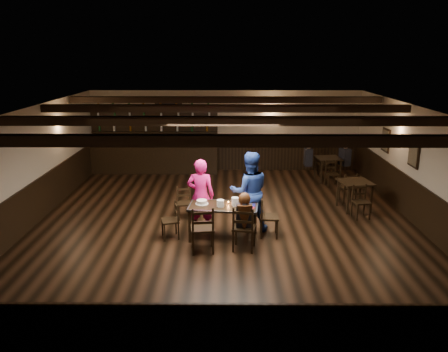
{
  "coord_description": "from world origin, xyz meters",
  "views": [
    {
      "loc": [
        0.04,
        -9.58,
        3.91
      ],
      "look_at": [
        -0.02,
        0.2,
        1.13
      ],
      "focal_mm": 35.0,
      "sensor_mm": 36.0,
      "label": 1
    }
  ],
  "objects_px": {
    "man_blue": "(249,192)",
    "dining_table": "(223,209)",
    "woman_pink": "(201,195)",
    "chair_near_left": "(203,226)",
    "cake": "(202,202)",
    "bar_counter": "(154,151)",
    "chair_near_right": "(244,225)"
  },
  "relations": [
    {
      "from": "man_blue",
      "to": "dining_table",
      "type": "bearing_deg",
      "value": 32.81
    },
    {
      "from": "woman_pink",
      "to": "man_blue",
      "type": "xyz_separation_m",
      "value": [
        1.09,
        0.04,
        0.08
      ]
    },
    {
      "from": "chair_near_left",
      "to": "cake",
      "type": "height_order",
      "value": "chair_near_left"
    },
    {
      "from": "dining_table",
      "to": "chair_near_left",
      "type": "xyz_separation_m",
      "value": [
        -0.41,
        -0.74,
        -0.09
      ]
    },
    {
      "from": "dining_table",
      "to": "bar_counter",
      "type": "height_order",
      "value": "bar_counter"
    },
    {
      "from": "chair_near_right",
      "to": "cake",
      "type": "distance_m",
      "value": 1.17
    },
    {
      "from": "dining_table",
      "to": "man_blue",
      "type": "bearing_deg",
      "value": 39.32
    },
    {
      "from": "chair_near_right",
      "to": "chair_near_left",
      "type": "bearing_deg",
      "value": -173.89
    },
    {
      "from": "cake",
      "to": "bar_counter",
      "type": "relative_size",
      "value": 0.06
    },
    {
      "from": "cake",
      "to": "bar_counter",
      "type": "bearing_deg",
      "value": 109.34
    },
    {
      "from": "dining_table",
      "to": "cake",
      "type": "bearing_deg",
      "value": 169.34
    },
    {
      "from": "woman_pink",
      "to": "cake",
      "type": "distance_m",
      "value": 0.35
    },
    {
      "from": "chair_near_left",
      "to": "man_blue",
      "type": "distance_m",
      "value": 1.59
    },
    {
      "from": "chair_near_left",
      "to": "cake",
      "type": "relative_size",
      "value": 3.53
    },
    {
      "from": "woman_pink",
      "to": "bar_counter",
      "type": "distance_m",
      "value": 5.4
    },
    {
      "from": "chair_near_left",
      "to": "chair_near_right",
      "type": "bearing_deg",
      "value": 6.11
    },
    {
      "from": "chair_near_left",
      "to": "man_blue",
      "type": "bearing_deg",
      "value": 50.85
    },
    {
      "from": "woman_pink",
      "to": "man_blue",
      "type": "distance_m",
      "value": 1.09
    },
    {
      "from": "woman_pink",
      "to": "bar_counter",
      "type": "xyz_separation_m",
      "value": [
        -1.85,
        5.07,
        -0.11
      ]
    },
    {
      "from": "dining_table",
      "to": "woman_pink",
      "type": "xyz_separation_m",
      "value": [
        -0.51,
        0.43,
        0.17
      ]
    },
    {
      "from": "chair_near_right",
      "to": "man_blue",
      "type": "distance_m",
      "value": 1.19
    },
    {
      "from": "chair_near_right",
      "to": "woman_pink",
      "type": "distance_m",
      "value": 1.44
    },
    {
      "from": "cake",
      "to": "chair_near_left",
      "type": "bearing_deg",
      "value": -85.94
    },
    {
      "from": "cake",
      "to": "bar_counter",
      "type": "height_order",
      "value": "bar_counter"
    },
    {
      "from": "woman_pink",
      "to": "bar_counter",
      "type": "height_order",
      "value": "bar_counter"
    },
    {
      "from": "chair_near_right",
      "to": "woman_pink",
      "type": "height_order",
      "value": "woman_pink"
    },
    {
      "from": "chair_near_right",
      "to": "woman_pink",
      "type": "xyz_separation_m",
      "value": [
        -0.92,
        1.08,
        0.27
      ]
    },
    {
      "from": "chair_near_left",
      "to": "man_blue",
      "type": "height_order",
      "value": "man_blue"
    },
    {
      "from": "chair_near_left",
      "to": "woman_pink",
      "type": "distance_m",
      "value": 1.2
    },
    {
      "from": "dining_table",
      "to": "chair_near_left",
      "type": "bearing_deg",
      "value": -118.92
    },
    {
      "from": "chair_near_left",
      "to": "bar_counter",
      "type": "bearing_deg",
      "value": 107.43
    },
    {
      "from": "dining_table",
      "to": "bar_counter",
      "type": "xyz_separation_m",
      "value": [
        -2.36,
        5.5,
        0.06
      ]
    }
  ]
}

